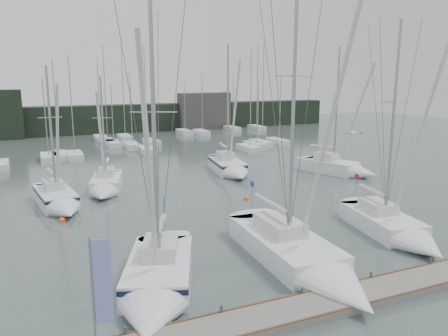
% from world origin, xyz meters
% --- Properties ---
extents(ground, '(160.00, 160.00, 0.00)m').
position_xyz_m(ground, '(0.00, 0.00, 0.00)').
color(ground, '#4C5C59').
rests_on(ground, ground).
extents(dock, '(24.00, 2.00, 0.40)m').
position_xyz_m(dock, '(0.00, -5.00, 0.20)').
color(dock, slate).
rests_on(dock, ground).
extents(far_treeline, '(90.00, 4.00, 5.00)m').
position_xyz_m(far_treeline, '(0.00, 62.00, 2.50)').
color(far_treeline, black).
rests_on(far_treeline, ground).
extents(far_building_right, '(10.00, 3.00, 7.00)m').
position_xyz_m(far_building_right, '(18.00, 60.00, 3.50)').
color(far_building_right, '#42403D').
rests_on(far_building_right, ground).
extents(mast_forest, '(55.59, 26.59, 14.82)m').
position_xyz_m(mast_forest, '(2.34, 44.15, 0.48)').
color(mast_forest, silver).
rests_on(mast_forest, ground).
extents(sailboat_near_left, '(6.00, 9.32, 14.38)m').
position_xyz_m(sailboat_near_left, '(-8.01, -1.15, 0.63)').
color(sailboat_near_left, silver).
rests_on(sailboat_near_left, ground).
extents(sailboat_near_center, '(3.93, 12.42, 17.22)m').
position_xyz_m(sailboat_near_center, '(-0.14, -1.81, 0.60)').
color(sailboat_near_center, silver).
rests_on(sailboat_near_center, ground).
extents(sailboat_near_right, '(4.46, 9.64, 14.46)m').
position_xyz_m(sailboat_near_right, '(7.86, 0.02, 0.55)').
color(sailboat_near_right, silver).
rests_on(sailboat_near_right, ground).
extents(sailboat_mid_a, '(3.63, 8.23, 11.69)m').
position_xyz_m(sailboat_mid_a, '(-11.24, 15.54, 0.60)').
color(sailboat_mid_a, silver).
rests_on(sailboat_mid_a, ground).
extents(sailboat_mid_b, '(4.21, 7.80, 10.89)m').
position_xyz_m(sailboat_mid_b, '(-7.26, 18.82, 0.56)').
color(sailboat_mid_b, silver).
rests_on(sailboat_mid_b, ground).
extents(sailboat_mid_d, '(3.99, 9.13, 14.24)m').
position_xyz_m(sailboat_mid_d, '(6.03, 21.35, 0.65)').
color(sailboat_mid_d, silver).
rests_on(sailboat_mid_d, ground).
extents(sailboat_mid_e, '(5.57, 8.56, 13.88)m').
position_xyz_m(sailboat_mid_e, '(16.73, 16.50, 0.63)').
color(sailboat_mid_e, silver).
rests_on(sailboat_mid_e, ground).
extents(buoy_b, '(0.50, 0.50, 0.50)m').
position_xyz_m(buoy_b, '(3.22, 12.10, 0.00)').
color(buoy_b, '#EA4514').
rests_on(buoy_b, ground).
extents(buoy_c, '(0.58, 0.58, 0.58)m').
position_xyz_m(buoy_c, '(-11.27, 12.35, 0.00)').
color(buoy_c, '#EA4514').
rests_on(buoy_c, ground).
extents(dock_banner, '(0.68, 0.19, 4.53)m').
position_xyz_m(dock_banner, '(-11.00, -5.28, 3.08)').
color(dock_banner, gray).
rests_on(dock_banner, dock).
extents(seagull, '(1.08, 0.48, 0.21)m').
position_xyz_m(seagull, '(2.81, -1.15, 7.15)').
color(seagull, white).
rests_on(seagull, ground).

